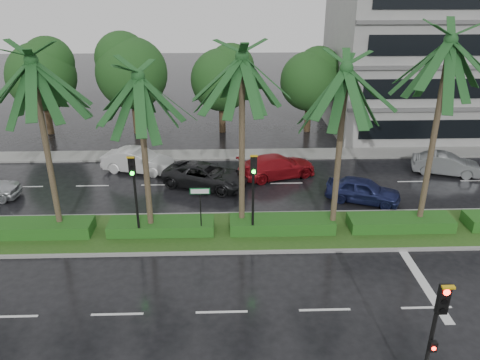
{
  "coord_description": "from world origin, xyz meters",
  "views": [
    {
      "loc": [
        0.24,
        -19.43,
        11.93
      ],
      "look_at": [
        0.92,
        1.5,
        2.69
      ],
      "focal_mm": 35.0,
      "sensor_mm": 36.0,
      "label": 1
    }
  ],
  "objects_px": {
    "signal_near": "(433,339)",
    "signal_median_left": "(134,186)",
    "car_blue": "(363,190)",
    "car_grey": "(446,164)",
    "car_darkgrey": "(206,176)",
    "street_sign": "(200,200)",
    "car_white": "(138,161)",
    "car_red": "(277,166)"
  },
  "relations": [
    {
      "from": "signal_near",
      "to": "signal_median_left",
      "type": "relative_size",
      "value": 1.0
    },
    {
      "from": "signal_median_left",
      "to": "car_blue",
      "type": "relative_size",
      "value": 1.05
    },
    {
      "from": "car_blue",
      "to": "signal_median_left",
      "type": "bearing_deg",
      "value": 130.86
    },
    {
      "from": "signal_near",
      "to": "car_grey",
      "type": "bearing_deg",
      "value": 64.24
    },
    {
      "from": "car_grey",
      "to": "signal_median_left",
      "type": "bearing_deg",
      "value": 130.29
    },
    {
      "from": "signal_near",
      "to": "car_darkgrey",
      "type": "xyz_separation_m",
      "value": [
        -7.0,
        16.09,
        -1.78
      ]
    },
    {
      "from": "signal_median_left",
      "to": "street_sign",
      "type": "bearing_deg",
      "value": 3.47
    },
    {
      "from": "signal_near",
      "to": "car_white",
      "type": "relative_size",
      "value": 0.94
    },
    {
      "from": "car_blue",
      "to": "car_darkgrey",
      "type": "bearing_deg",
      "value": 97.57
    },
    {
      "from": "signal_median_left",
      "to": "car_blue",
      "type": "xyz_separation_m",
      "value": [
        12.0,
        4.04,
        -2.29
      ]
    },
    {
      "from": "car_red",
      "to": "car_grey",
      "type": "bearing_deg",
      "value": -108.12
    },
    {
      "from": "car_white",
      "to": "car_red",
      "type": "relative_size",
      "value": 0.93
    },
    {
      "from": "car_white",
      "to": "car_blue",
      "type": "height_order",
      "value": "car_white"
    },
    {
      "from": "signal_median_left",
      "to": "signal_near",
      "type": "bearing_deg",
      "value": -44.09
    },
    {
      "from": "street_sign",
      "to": "car_darkgrey",
      "type": "bearing_deg",
      "value": 90.0
    },
    {
      "from": "car_red",
      "to": "car_darkgrey",
      "type": "bearing_deg",
      "value": 88.53
    },
    {
      "from": "car_darkgrey",
      "to": "car_grey",
      "type": "xyz_separation_m",
      "value": [
        15.47,
        1.45,
        -0.03
      ]
    },
    {
      "from": "car_white",
      "to": "car_blue",
      "type": "distance_m",
      "value": 14.35
    },
    {
      "from": "signal_near",
      "to": "car_darkgrey",
      "type": "distance_m",
      "value": 17.63
    },
    {
      "from": "signal_median_left",
      "to": "car_white",
      "type": "relative_size",
      "value": 0.94
    },
    {
      "from": "signal_near",
      "to": "car_red",
      "type": "height_order",
      "value": "signal_near"
    },
    {
      "from": "signal_near",
      "to": "car_blue",
      "type": "bearing_deg",
      "value": 81.71
    },
    {
      "from": "car_white",
      "to": "car_grey",
      "type": "xyz_separation_m",
      "value": [
        19.97,
        -1.05,
        -0.08
      ]
    },
    {
      "from": "signal_median_left",
      "to": "car_blue",
      "type": "height_order",
      "value": "signal_median_left"
    },
    {
      "from": "street_sign",
      "to": "car_red",
      "type": "xyz_separation_m",
      "value": [
        4.5,
        7.59,
        -1.4
      ]
    },
    {
      "from": "signal_median_left",
      "to": "car_red",
      "type": "relative_size",
      "value": 0.87
    },
    {
      "from": "car_white",
      "to": "car_darkgrey",
      "type": "xyz_separation_m",
      "value": [
        4.5,
        -2.51,
        -0.04
      ]
    },
    {
      "from": "street_sign",
      "to": "car_grey",
      "type": "height_order",
      "value": "street_sign"
    },
    {
      "from": "car_darkgrey",
      "to": "car_red",
      "type": "height_order",
      "value": "car_red"
    },
    {
      "from": "street_sign",
      "to": "car_white",
      "type": "bearing_deg",
      "value": 117.28
    },
    {
      "from": "signal_near",
      "to": "car_white",
      "type": "distance_m",
      "value": 21.93
    },
    {
      "from": "street_sign",
      "to": "car_red",
      "type": "bearing_deg",
      "value": 59.35
    },
    {
      "from": "signal_median_left",
      "to": "car_red",
      "type": "height_order",
      "value": "signal_median_left"
    },
    {
      "from": "car_darkgrey",
      "to": "car_red",
      "type": "bearing_deg",
      "value": -50.83
    },
    {
      "from": "car_red",
      "to": "signal_median_left",
      "type": "bearing_deg",
      "value": 117.53
    },
    {
      "from": "car_darkgrey",
      "to": "car_blue",
      "type": "relative_size",
      "value": 1.25
    },
    {
      "from": "street_sign",
      "to": "car_blue",
      "type": "height_order",
      "value": "street_sign"
    },
    {
      "from": "signal_median_left",
      "to": "car_grey",
      "type": "height_order",
      "value": "signal_median_left"
    },
    {
      "from": "signal_median_left",
      "to": "car_red",
      "type": "xyz_separation_m",
      "value": [
        7.5,
        7.78,
        -2.27
      ]
    },
    {
      "from": "car_darkgrey",
      "to": "car_red",
      "type": "relative_size",
      "value": 1.04
    },
    {
      "from": "car_red",
      "to": "signal_near",
      "type": "bearing_deg",
      "value": 169.64
    },
    {
      "from": "signal_near",
      "to": "car_white",
      "type": "bearing_deg",
      "value": 121.73
    }
  ]
}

